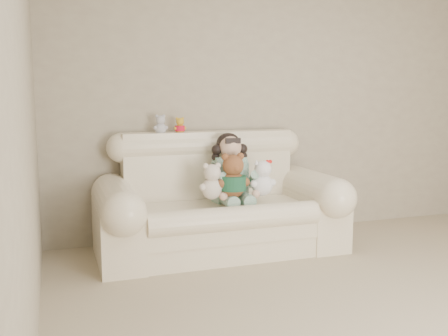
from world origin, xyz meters
TOP-DOWN VIEW (x-y plane):
  - wall_back at (0.00, 2.50)m, footprint 4.50×0.00m
  - wall_left at (-2.25, 0.00)m, footprint 0.00×5.00m
  - sofa at (-0.78, 2.00)m, footprint 2.10×0.95m
  - seated_child at (-0.66, 2.08)m, footprint 0.42×0.49m
  - brown_teddy at (-0.71, 1.86)m, footprint 0.30×0.25m
  - white_cat at (-0.44, 1.87)m, footprint 0.27×0.22m
  - cream_teddy at (-0.89, 1.87)m, footprint 0.26×0.22m
  - yellow_mini_bear at (-1.04, 2.34)m, footprint 0.13×0.11m
  - grey_mini_plush at (-1.22, 2.33)m, footprint 0.14×0.11m

SIDE VIEW (x-z plane):
  - sofa at x=-0.78m, z-range 0.00..1.03m
  - cream_teddy at x=-0.89m, z-range 0.50..0.86m
  - white_cat at x=-0.44m, z-range 0.50..0.87m
  - brown_teddy at x=-0.71m, z-range 0.50..0.95m
  - seated_child at x=-0.66m, z-range 0.42..1.04m
  - yellow_mini_bear at x=-1.04m, z-range 1.01..1.19m
  - grey_mini_plush at x=-1.22m, z-range 1.01..1.22m
  - wall_back at x=0.00m, z-range -0.95..3.55m
  - wall_left at x=-2.25m, z-range -1.20..3.80m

